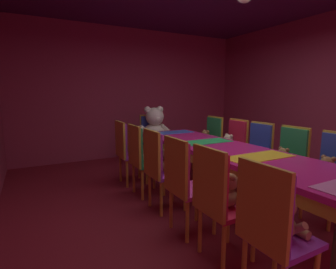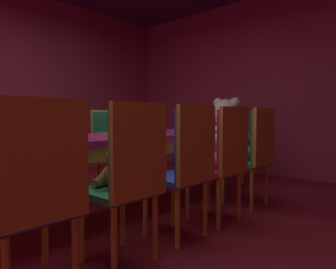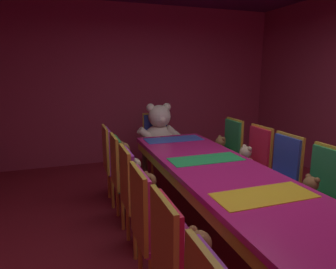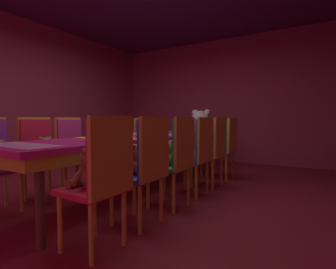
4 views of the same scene
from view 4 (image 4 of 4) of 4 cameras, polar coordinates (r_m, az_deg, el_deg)
The scene contains 26 objects.
ground_plane at distance 3.56m, azimuth -7.56°, elevation -12.35°, with size 7.90×7.90×0.00m, color maroon.
wall_back at distance 6.26m, azimuth 11.29°, elevation 7.26°, with size 5.20×0.12×2.80m, color #99334C.
wall_left at distance 5.48m, azimuth -29.49°, elevation 7.49°, with size 0.12×6.40×2.80m, color #99334C.
banquet_table at distance 3.44m, azimuth -7.65°, elevation -1.75°, with size 0.90×3.43×0.75m.
chair_left_1 at distance 3.53m, azimuth -26.35°, elevation -2.94°, with size 0.42×0.41×0.98m.
teddy_left_1 at distance 3.41m, azimuth -25.05°, elevation -3.30°, with size 0.24×0.31×0.30m.
chair_left_2 at distance 3.83m, azimuth -20.19°, elevation -2.33°, with size 0.42×0.41×0.98m.
chair_left_3 at distance 4.21m, azimuth -13.64°, elevation -1.74°, with size 0.42×0.41×0.98m.
teddy_left_3 at distance 4.11m, azimuth -12.23°, elevation -2.12°, with size 0.23×0.29×0.28m.
chair_left_4 at distance 4.61m, azimuth -8.97°, elevation -1.26°, with size 0.42×0.41×0.98m.
teddy_left_4 at distance 4.52m, azimuth -7.59°, elevation -1.63°, with size 0.22×0.28×0.27m.
chair_left_5 at distance 5.04m, azimuth -5.17°, elevation -0.85°, with size 0.42×0.41×0.98m.
teddy_left_5 at distance 4.96m, azimuth -3.82°, elevation -0.93°, with size 0.26×0.34×0.32m.
chair_right_0 at distance 1.91m, azimuth -13.71°, elevation -7.71°, with size 0.42×0.41×0.98m.
teddy_right_0 at distance 2.01m, azimuth -16.63°, elevation -7.46°, with size 0.25×0.32×0.30m.
chair_right_1 at distance 2.32m, azimuth -4.47°, elevation -5.67°, with size 0.42×0.41×0.98m.
teddy_right_1 at distance 2.41m, azimuth -7.25°, elevation -5.75°, with size 0.23×0.30×0.28m.
chair_right_2 at distance 2.79m, azimuth 2.27°, elevation -4.16°, with size 0.42×0.41×0.98m.
teddy_right_2 at distance 2.86m, azimuth -0.23°, elevation -4.40°, with size 0.22×0.29×0.27m.
chair_right_3 at distance 3.27m, azimuth 6.87°, elevation -3.08°, with size 0.42×0.41×0.98m.
chair_right_4 at distance 3.72m, azimuth 10.20°, elevation -2.34°, with size 0.42×0.41×0.98m.
teddy_right_4 at distance 3.77m, azimuth 8.15°, elevation -2.40°, with size 0.25×0.32×0.30m.
chair_right_5 at distance 4.28m, azimuth 12.89°, elevation -1.65°, with size 0.42×0.41×0.98m.
teddy_right_5 at distance 4.33m, azimuth 11.08°, elevation -1.74°, with size 0.24×0.31×0.29m.
throne_chair at distance 5.39m, azimuth 7.73°, elevation -0.60°, with size 0.41×0.42×0.98m.
king_teddy_bear at distance 5.22m, azimuth 6.97°, elevation 1.03°, with size 0.74×0.57×0.70m.
Camera 4 is at (2.17, -2.66, 0.96)m, focal length 27.95 mm.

